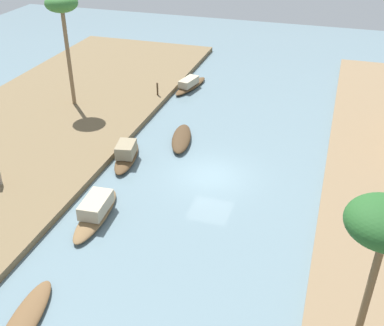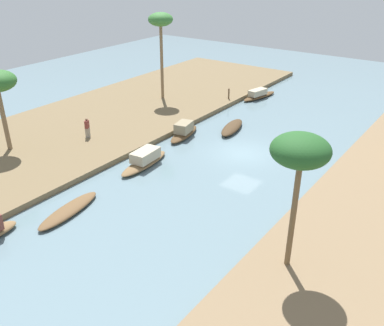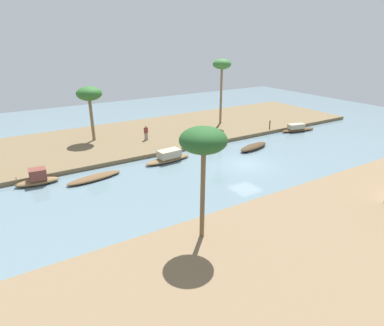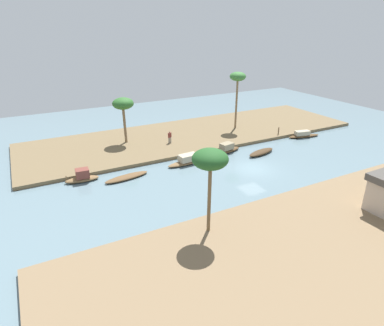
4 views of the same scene
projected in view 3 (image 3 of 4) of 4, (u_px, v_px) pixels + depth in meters
river_water at (247, 164)px, 31.67m from camera, size 73.17×73.17×0.00m
riverbank_left at (175, 130)px, 42.07m from camera, size 46.66×13.80×0.40m
sampan_midstream at (37, 179)px, 27.31m from camera, size 3.37×1.43×1.31m
sampan_with_red_awning at (297, 129)px, 42.23m from camera, size 4.79×1.96×0.95m
sampan_near_left_bank at (94, 178)px, 28.27m from camera, size 4.83×1.84×0.36m
sampan_open_hull at (254, 147)px, 35.77m from camera, size 4.32×2.12×0.50m
sampan_downstream_large at (168, 157)px, 32.25m from camera, size 4.83×1.56×1.11m
sampan_foreground at (213, 144)px, 35.91m from camera, size 4.25×1.89×1.21m
person_on_near_bank at (146, 134)px, 37.44m from camera, size 0.53×0.53×1.56m
mooring_post at (270, 125)px, 41.88m from camera, size 0.14×0.14×1.02m
palm_tree_left_near at (222, 67)px, 42.10m from camera, size 2.28×2.28×8.05m
palm_tree_left_far at (89, 95)px, 35.92m from camera, size 2.66×2.66×5.77m
palm_tree_right_short at (203, 142)px, 17.71m from camera, size 2.53×2.53×6.46m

